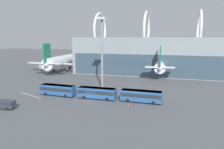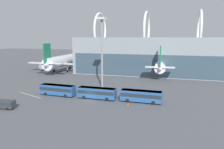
{
  "view_description": "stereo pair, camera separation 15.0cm",
  "coord_description": "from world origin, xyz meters",
  "px_view_note": "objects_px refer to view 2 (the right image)",
  "views": [
    {
      "loc": [
        22.54,
        -54.15,
        17.39
      ],
      "look_at": [
        0.58,
        19.83,
        4.0
      ],
      "focal_mm": 35.0,
      "sensor_mm": 36.0,
      "label": 1
    },
    {
      "loc": [
        22.69,
        -54.1,
        17.39
      ],
      "look_at": [
        0.58,
        19.83,
        4.0
      ],
      "focal_mm": 35.0,
      "sensor_mm": 36.0,
      "label": 2
    }
  ],
  "objects_px": {
    "shuttle_bus_1": "(97,92)",
    "service_van_foreground": "(4,104)",
    "floodlight_mast": "(102,42)",
    "shuttle_bus_0": "(58,89)",
    "shuttle_bus_2": "(141,95)",
    "traffic_cone_0": "(128,104)",
    "airliner_at_gate_far": "(159,64)",
    "airliner_at_gate_near": "(61,61)"
  },
  "relations": [
    {
      "from": "airliner_at_gate_near",
      "to": "traffic_cone_0",
      "type": "xyz_separation_m",
      "value": [
        43.86,
        -43.96,
        -4.94
      ]
    },
    {
      "from": "shuttle_bus_2",
      "to": "traffic_cone_0",
      "type": "xyz_separation_m",
      "value": [
        -2.74,
        -3.78,
        -1.6
      ]
    },
    {
      "from": "shuttle_bus_0",
      "to": "airliner_at_gate_near",
      "type": "bearing_deg",
      "value": 121.23
    },
    {
      "from": "airliner_at_gate_far",
      "to": "traffic_cone_0",
      "type": "height_order",
      "value": "airliner_at_gate_far"
    },
    {
      "from": "shuttle_bus_1",
      "to": "floodlight_mast",
      "type": "bearing_deg",
      "value": 103.42
    },
    {
      "from": "airliner_at_gate_near",
      "to": "airliner_at_gate_far",
      "type": "height_order",
      "value": "airliner_at_gate_near"
    },
    {
      "from": "floodlight_mast",
      "to": "traffic_cone_0",
      "type": "height_order",
      "value": "floodlight_mast"
    },
    {
      "from": "shuttle_bus_1",
      "to": "service_van_foreground",
      "type": "bearing_deg",
      "value": -141.84
    },
    {
      "from": "shuttle_bus_0",
      "to": "service_van_foreground",
      "type": "bearing_deg",
      "value": -110.07
    },
    {
      "from": "shuttle_bus_0",
      "to": "shuttle_bus_1",
      "type": "bearing_deg",
      "value": 2.96
    },
    {
      "from": "shuttle_bus_1",
      "to": "airliner_at_gate_near",
      "type": "bearing_deg",
      "value": 130.5
    },
    {
      "from": "shuttle_bus_0",
      "to": "floodlight_mast",
      "type": "distance_m",
      "value": 21.59
    },
    {
      "from": "shuttle_bus_2",
      "to": "traffic_cone_0",
      "type": "distance_m",
      "value": 4.93
    },
    {
      "from": "traffic_cone_0",
      "to": "service_van_foreground",
      "type": "bearing_deg",
      "value": -158.81
    },
    {
      "from": "shuttle_bus_1",
      "to": "shuttle_bus_0",
      "type": "bearing_deg",
      "value": -179.79
    },
    {
      "from": "shuttle_bus_0",
      "to": "shuttle_bus_1",
      "type": "xyz_separation_m",
      "value": [
        12.52,
        -0.05,
        0.0
      ]
    },
    {
      "from": "airliner_at_gate_near",
      "to": "shuttle_bus_1",
      "type": "distance_m",
      "value": 53.03
    },
    {
      "from": "airliner_at_gate_far",
      "to": "shuttle_bus_2",
      "type": "height_order",
      "value": "airliner_at_gate_far"
    },
    {
      "from": "airliner_at_gate_near",
      "to": "shuttle_bus_2",
      "type": "bearing_deg",
      "value": -133.39
    },
    {
      "from": "floodlight_mast",
      "to": "airliner_at_gate_near",
      "type": "bearing_deg",
      "value": 139.07
    },
    {
      "from": "shuttle_bus_0",
      "to": "traffic_cone_0",
      "type": "height_order",
      "value": "shuttle_bus_0"
    },
    {
      "from": "floodlight_mast",
      "to": "service_van_foreground",
      "type": "bearing_deg",
      "value": -118.97
    },
    {
      "from": "shuttle_bus_1",
      "to": "traffic_cone_0",
      "type": "distance_m",
      "value": 10.5
    },
    {
      "from": "shuttle_bus_1",
      "to": "service_van_foreground",
      "type": "distance_m",
      "value": 23.76
    },
    {
      "from": "airliner_at_gate_near",
      "to": "floodlight_mast",
      "type": "distance_m",
      "value": 42.26
    },
    {
      "from": "airliner_at_gate_near",
      "to": "shuttle_bus_2",
      "type": "distance_m",
      "value": 61.62
    },
    {
      "from": "airliner_at_gate_near",
      "to": "service_van_foreground",
      "type": "height_order",
      "value": "airliner_at_gate_near"
    },
    {
      "from": "shuttle_bus_0",
      "to": "floodlight_mast",
      "type": "bearing_deg",
      "value": 58.71
    },
    {
      "from": "shuttle_bus_0",
      "to": "shuttle_bus_1",
      "type": "height_order",
      "value": "same"
    },
    {
      "from": "airliner_at_gate_far",
      "to": "floodlight_mast",
      "type": "distance_m",
      "value": 37.02
    },
    {
      "from": "floodlight_mast",
      "to": "shuttle_bus_0",
      "type": "bearing_deg",
      "value": -124.46
    },
    {
      "from": "shuttle_bus_2",
      "to": "floodlight_mast",
      "type": "bearing_deg",
      "value": 140.8
    },
    {
      "from": "shuttle_bus_0",
      "to": "shuttle_bus_2",
      "type": "distance_m",
      "value": 25.04
    },
    {
      "from": "shuttle_bus_1",
      "to": "shuttle_bus_2",
      "type": "distance_m",
      "value": 12.52
    },
    {
      "from": "shuttle_bus_0",
      "to": "shuttle_bus_1",
      "type": "distance_m",
      "value": 12.52
    },
    {
      "from": "shuttle_bus_2",
      "to": "shuttle_bus_1",
      "type": "bearing_deg",
      "value": -177.3
    },
    {
      "from": "airliner_at_gate_near",
      "to": "service_van_foreground",
      "type": "bearing_deg",
      "value": -167.09
    },
    {
      "from": "shuttle_bus_0",
      "to": "service_van_foreground",
      "type": "xyz_separation_m",
      "value": [
        -6.26,
        -14.59,
        -0.63
      ]
    },
    {
      "from": "shuttle_bus_0",
      "to": "shuttle_bus_2",
      "type": "xyz_separation_m",
      "value": [
        25.04,
        0.27,
        0.0
      ]
    },
    {
      "from": "airliner_at_gate_near",
      "to": "shuttle_bus_1",
      "type": "relative_size",
      "value": 3.1
    },
    {
      "from": "floodlight_mast",
      "to": "traffic_cone_0",
      "type": "bearing_deg",
      "value": -52.95
    },
    {
      "from": "airliner_at_gate_far",
      "to": "service_van_foreground",
      "type": "relative_size",
      "value": 6.74
    }
  ]
}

